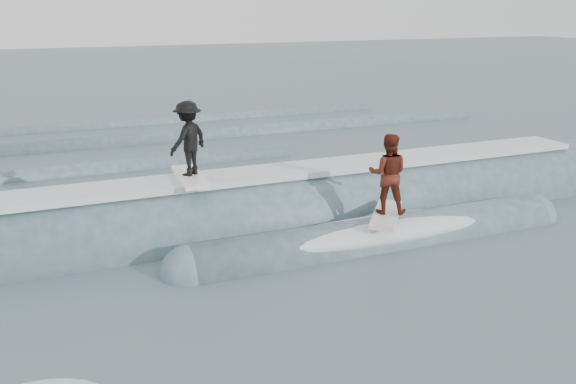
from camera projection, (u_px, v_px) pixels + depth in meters
name	position (u px, v px, depth m)	size (l,w,h in m)	color
ground	(444.00, 361.00, 9.82)	(160.00, 160.00, 0.00)	#3D4E59
breaking_wave	(285.00, 225.00, 15.79)	(22.97, 4.10, 2.63)	#3C5A66
surfer_black	(188.00, 142.00, 14.53)	(1.26, 2.04, 1.80)	white
surfer_red	(388.00, 178.00, 14.33)	(1.66, 1.92, 1.91)	silver
far_swells	(150.00, 144.00, 25.03)	(33.21, 8.65, 0.80)	#3C5A66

